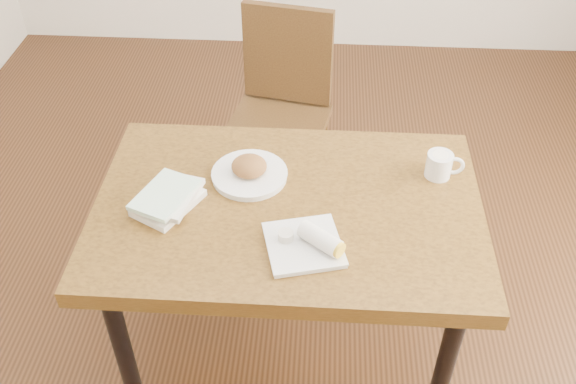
# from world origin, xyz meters

# --- Properties ---
(ground) EXTENTS (4.00, 5.00, 0.01)m
(ground) POSITION_xyz_m (0.00, 0.00, -0.01)
(ground) COLOR #472814
(ground) RESTS_ON ground
(table) EXTENTS (1.24, 0.83, 0.75)m
(table) POSITION_xyz_m (0.00, 0.00, 0.67)
(table) COLOR brown
(table) RESTS_ON ground
(chair_far) EXTENTS (0.49, 0.49, 0.95)m
(chair_far) POSITION_xyz_m (-0.09, 0.90, 0.55)
(chair_far) COLOR #493315
(chair_far) RESTS_ON ground
(plate_scone) EXTENTS (0.26, 0.26, 0.08)m
(plate_scone) POSITION_xyz_m (-0.14, 0.12, 0.78)
(plate_scone) COLOR white
(plate_scone) RESTS_ON table
(coffee_mug) EXTENTS (0.13, 0.09, 0.09)m
(coffee_mug) POSITION_xyz_m (0.50, 0.18, 0.80)
(coffee_mug) COLOR white
(coffee_mug) RESTS_ON table
(plate_burrito) EXTENTS (0.27, 0.27, 0.07)m
(plate_burrito) POSITION_xyz_m (0.07, -0.19, 0.77)
(plate_burrito) COLOR white
(plate_burrito) RESTS_ON table
(book_stack) EXTENTS (0.23, 0.26, 0.06)m
(book_stack) POSITION_xyz_m (-0.38, -0.03, 0.78)
(book_stack) COLOR white
(book_stack) RESTS_ON table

